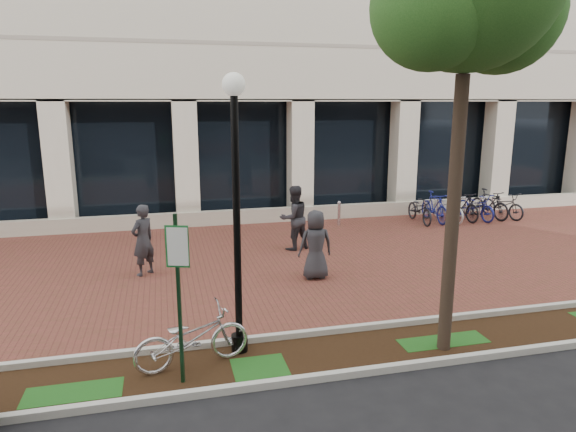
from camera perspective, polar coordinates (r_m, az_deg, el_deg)
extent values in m
plane|color=black|center=(13.69, -1.42, -5.07)|extent=(120.00, 120.00, 0.00)
cube|color=brown|center=(13.69, -1.42, -5.05)|extent=(40.00, 9.00, 0.01)
cube|color=black|center=(9.01, 6.04, -14.90)|extent=(40.00, 1.50, 0.01)
cube|color=beige|center=(9.62, 4.50, -12.64)|extent=(40.00, 0.12, 0.12)
cube|color=beige|center=(8.37, 7.86, -16.82)|extent=(40.00, 0.12, 0.12)
cube|color=black|center=(18.67, -5.18, 6.23)|extent=(40.00, 0.15, 4.20)
cube|color=beige|center=(17.90, -4.53, -0.04)|extent=(40.00, 0.25, 0.50)
cube|color=beige|center=(17.98, -4.84, 6.00)|extent=(0.80, 0.80, 4.20)
cube|color=#12321A|center=(7.75, -12.00, -9.25)|extent=(0.05, 0.05, 2.62)
cube|color=#19662B|center=(7.45, -12.28, -3.34)|extent=(0.34, 0.02, 0.62)
cube|color=white|center=(7.44, -12.28, -3.37)|extent=(0.30, 0.01, 0.56)
cylinder|color=black|center=(9.01, -5.41, -13.87)|extent=(0.28, 0.28, 0.30)
cylinder|color=black|center=(8.32, -5.69, -1.54)|extent=(0.12, 0.12, 4.27)
sphere|color=silver|center=(8.07, -6.06, 14.35)|extent=(0.36, 0.36, 0.36)
cylinder|color=#423025|center=(8.75, 17.81, -0.36)|extent=(0.22, 0.22, 4.57)
sphere|color=#21561A|center=(9.30, 22.57, 20.24)|extent=(1.94, 1.94, 1.94)
sphere|color=#21561A|center=(8.12, 15.77, 21.46)|extent=(1.80, 1.80, 1.80)
imported|color=silver|center=(8.51, -10.62, -13.14)|extent=(1.96, 1.03, 0.98)
imported|color=#2D2D32|center=(12.90, -15.82, -2.60)|extent=(0.76, 0.74, 1.76)
imported|color=#2C2C31|center=(14.57, 0.66, -0.21)|extent=(1.08, 0.95, 1.85)
imported|color=#2C2D32|center=(12.20, 3.08, -3.20)|extent=(0.82, 0.54, 1.67)
cylinder|color=silver|center=(17.62, 5.68, 0.15)|extent=(0.11, 0.11, 0.75)
sphere|color=silver|center=(17.53, 5.71, 1.50)|extent=(0.12, 0.12, 0.12)
imported|color=black|center=(18.49, 14.46, 0.74)|extent=(0.74, 1.86, 0.96)
imported|color=navy|center=(18.74, 15.95, 0.97)|extent=(0.50, 1.78, 1.07)
imported|color=silver|center=(19.03, 17.38, 0.89)|extent=(0.73, 1.86, 0.96)
imported|color=black|center=(19.30, 18.79, 1.11)|extent=(0.68, 1.82, 1.07)
imported|color=navy|center=(19.61, 20.14, 1.03)|extent=(0.92, 1.91, 0.96)
imported|color=black|center=(19.91, 21.46, 1.24)|extent=(0.86, 1.84, 1.07)
imported|color=black|center=(20.24, 22.73, 1.16)|extent=(1.09, 1.93, 0.96)
cylinder|color=silver|center=(19.33, 18.76, 0.72)|extent=(0.04, 0.04, 0.80)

